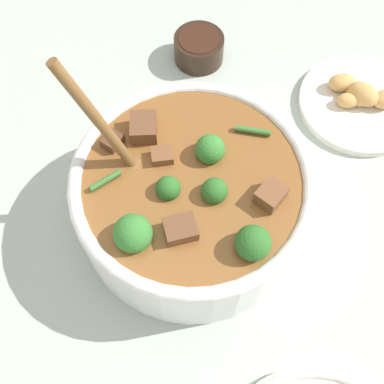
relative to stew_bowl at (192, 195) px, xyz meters
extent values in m
plane|color=#ADBCAD|center=(0.00, 0.00, -0.06)|extent=(4.00, 4.00, 0.00)
cylinder|color=white|center=(0.00, 0.00, -0.01)|extent=(0.28, 0.28, 0.10)
torus|color=white|center=(0.00, 0.00, 0.04)|extent=(0.28, 0.28, 0.02)
cylinder|color=brown|center=(0.00, 0.00, 0.01)|extent=(0.26, 0.26, 0.06)
sphere|color=#2D6B28|center=(-0.02, 0.03, 0.04)|extent=(0.03, 0.03, 0.03)
cylinder|color=#6B9956|center=(-0.02, 0.03, 0.02)|extent=(0.01, 0.01, 0.01)
sphere|color=#387F33|center=(-0.07, 0.06, 0.05)|extent=(0.04, 0.04, 0.04)
cylinder|color=#6B9956|center=(-0.07, 0.06, 0.02)|extent=(0.01, 0.01, 0.02)
sphere|color=#387F33|center=(0.03, -0.02, 0.05)|extent=(0.03, 0.03, 0.03)
cylinder|color=#6B9956|center=(0.03, -0.02, 0.02)|extent=(0.01, 0.01, 0.02)
sphere|color=#2D6B28|center=(-0.08, -0.07, 0.05)|extent=(0.04, 0.04, 0.04)
cylinder|color=#6B9956|center=(-0.08, -0.07, 0.02)|extent=(0.01, 0.01, 0.02)
sphere|color=#2D6B28|center=(-0.02, -0.03, 0.05)|extent=(0.03, 0.03, 0.03)
cylinder|color=#6B9956|center=(-0.02, -0.03, 0.03)|extent=(0.01, 0.01, 0.01)
cube|color=brown|center=(0.04, 0.09, 0.04)|extent=(0.03, 0.03, 0.02)
cube|color=brown|center=(0.03, 0.03, 0.04)|extent=(0.02, 0.03, 0.02)
cube|color=brown|center=(-0.06, 0.01, 0.04)|extent=(0.04, 0.04, 0.03)
cube|color=brown|center=(0.06, 0.06, 0.05)|extent=(0.04, 0.03, 0.03)
cube|color=brown|center=(-0.02, -0.09, 0.05)|extent=(0.04, 0.04, 0.02)
cylinder|color=#3D7533|center=(0.07, -0.07, 0.04)|extent=(0.01, 0.04, 0.01)
cylinder|color=#3D7533|center=(-0.01, 0.10, 0.04)|extent=(0.03, 0.03, 0.01)
ellipsoid|color=brown|center=(0.02, 0.07, 0.03)|extent=(0.04, 0.03, 0.01)
cylinder|color=brown|center=(0.03, 0.10, 0.11)|extent=(0.03, 0.07, 0.16)
cylinder|color=black|center=(0.28, 0.00, -0.04)|extent=(0.08, 0.08, 0.04)
cylinder|color=#381E14|center=(0.28, 0.00, -0.03)|extent=(0.06, 0.06, 0.01)
cylinder|color=silver|center=(0.19, -0.24, -0.06)|extent=(0.18, 0.18, 0.01)
ellipsoid|color=tan|center=(0.19, -0.24, -0.04)|extent=(0.06, 0.06, 0.03)
ellipsoid|color=tan|center=(0.18, -0.22, -0.04)|extent=(0.02, 0.03, 0.02)
ellipsoid|color=tan|center=(0.21, -0.21, -0.04)|extent=(0.03, 0.04, 0.02)
ellipsoid|color=tan|center=(0.19, -0.23, -0.04)|extent=(0.04, 0.04, 0.02)
camera|label=1|loc=(-0.26, -0.01, 0.51)|focal=45.00mm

